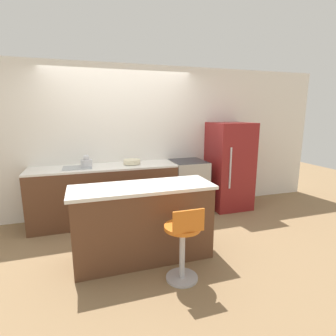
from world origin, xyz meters
name	(u,v)px	position (x,y,z in m)	size (l,w,h in m)	color
ground_plane	(131,225)	(0.00, 0.00, 0.00)	(14.00, 14.00, 0.00)	#8E704C
wall_back	(122,141)	(0.00, 0.69, 1.30)	(8.00, 0.06, 2.60)	white
back_counter	(105,194)	(-0.35, 0.34, 0.47)	(2.34, 0.64, 0.94)	brown
kitchen_island	(143,222)	(-0.01, -1.00, 0.47)	(1.71, 0.61, 0.94)	brown
oven_range	(188,186)	(1.13, 0.34, 0.47)	(0.60, 0.65, 0.94)	#B7B2A8
refrigerator	(229,166)	(1.95, 0.30, 0.81)	(0.72, 0.74, 1.61)	maroon
stool_chair	(183,243)	(0.29, -1.58, 0.44)	(0.39, 0.39, 0.86)	#B7B7BC
kettle	(86,162)	(-0.62, 0.35, 1.02)	(0.18, 0.18, 0.19)	silver
mixing_bowl	(132,162)	(0.11, 0.35, 0.98)	(0.28, 0.28, 0.07)	beige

